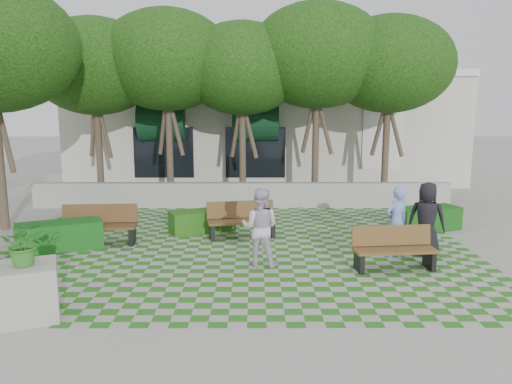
{
  "coord_description": "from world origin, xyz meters",
  "views": [
    {
      "loc": [
        0.46,
        -11.51,
        3.73
      ],
      "look_at": [
        0.5,
        1.5,
        1.4
      ],
      "focal_mm": 35.0,
      "sensor_mm": 36.0,
      "label": 1
    }
  ],
  "objects_px": {
    "planter_front": "(27,280)",
    "person_blue": "(397,222)",
    "bench_east": "(394,249)",
    "hedge_west": "(59,236)",
    "person_white": "(260,227)",
    "person_dark": "(427,219)",
    "hedge_midleft": "(202,221)",
    "bench_west": "(99,226)",
    "bench_mid": "(241,220)",
    "hedge_east": "(427,219)"
  },
  "relations": [
    {
      "from": "bench_mid",
      "to": "hedge_west",
      "type": "xyz_separation_m",
      "value": [
        -4.64,
        -1.21,
        -0.12
      ]
    },
    {
      "from": "hedge_west",
      "to": "planter_front",
      "type": "height_order",
      "value": "planter_front"
    },
    {
      "from": "bench_west",
      "to": "person_white",
      "type": "height_order",
      "value": "person_white"
    },
    {
      "from": "hedge_west",
      "to": "person_dark",
      "type": "xyz_separation_m",
      "value": [
        9.25,
        -0.47,
        0.55
      ]
    },
    {
      "from": "bench_east",
      "to": "hedge_west",
      "type": "bearing_deg",
      "value": 163.7
    },
    {
      "from": "bench_west",
      "to": "hedge_midleft",
      "type": "distance_m",
      "value": 2.92
    },
    {
      "from": "bench_east",
      "to": "person_white",
      "type": "height_order",
      "value": "person_white"
    },
    {
      "from": "planter_front",
      "to": "person_white",
      "type": "distance_m",
      "value": 5.0
    },
    {
      "from": "hedge_west",
      "to": "planter_front",
      "type": "xyz_separation_m",
      "value": [
        1.06,
        -4.15,
        0.34
      ]
    },
    {
      "from": "hedge_midleft",
      "to": "person_dark",
      "type": "bearing_deg",
      "value": -21.58
    },
    {
      "from": "hedge_west",
      "to": "person_dark",
      "type": "bearing_deg",
      "value": -2.92
    },
    {
      "from": "hedge_east",
      "to": "person_dark",
      "type": "bearing_deg",
      "value": -109.61
    },
    {
      "from": "hedge_midleft",
      "to": "planter_front",
      "type": "height_order",
      "value": "planter_front"
    },
    {
      "from": "bench_east",
      "to": "person_dark",
      "type": "relative_size",
      "value": 1.04
    },
    {
      "from": "hedge_west",
      "to": "person_white",
      "type": "xyz_separation_m",
      "value": [
        5.14,
        -1.26,
        0.55
      ]
    },
    {
      "from": "person_dark",
      "to": "hedge_midleft",
      "type": "bearing_deg",
      "value": 0.51
    },
    {
      "from": "hedge_west",
      "to": "person_white",
      "type": "height_order",
      "value": "person_white"
    },
    {
      "from": "bench_east",
      "to": "person_blue",
      "type": "relative_size",
      "value": 1.08
    },
    {
      "from": "bench_west",
      "to": "person_dark",
      "type": "relative_size",
      "value": 1.11
    },
    {
      "from": "person_dark",
      "to": "bench_mid",
      "type": "bearing_deg",
      "value": 2.02
    },
    {
      "from": "hedge_east",
      "to": "person_blue",
      "type": "distance_m",
      "value": 3.22
    },
    {
      "from": "hedge_east",
      "to": "hedge_west",
      "type": "xyz_separation_m",
      "value": [
        -10.14,
        -2.03,
        0.02
      ]
    },
    {
      "from": "hedge_midleft",
      "to": "person_blue",
      "type": "bearing_deg",
      "value": -26.44
    },
    {
      "from": "person_white",
      "to": "bench_west",
      "type": "bearing_deg",
      "value": -10.23
    },
    {
      "from": "bench_east",
      "to": "hedge_midleft",
      "type": "relative_size",
      "value": 1.04
    },
    {
      "from": "person_blue",
      "to": "person_white",
      "type": "distance_m",
      "value": 3.37
    },
    {
      "from": "hedge_midleft",
      "to": "person_white",
      "type": "relative_size",
      "value": 1.0
    },
    {
      "from": "bench_west",
      "to": "person_white",
      "type": "relative_size",
      "value": 1.11
    },
    {
      "from": "bench_west",
      "to": "person_white",
      "type": "distance_m",
      "value": 4.67
    },
    {
      "from": "hedge_west",
      "to": "bench_west",
      "type": "bearing_deg",
      "value": 32.3
    },
    {
      "from": "bench_east",
      "to": "hedge_east",
      "type": "relative_size",
      "value": 0.97
    },
    {
      "from": "hedge_west",
      "to": "hedge_midleft",
      "type": "bearing_deg",
      "value": 27.58
    },
    {
      "from": "hedge_east",
      "to": "person_blue",
      "type": "xyz_separation_m",
      "value": [
        -1.68,
        -2.69,
        0.54
      ]
    },
    {
      "from": "planter_front",
      "to": "person_dark",
      "type": "bearing_deg",
      "value": 24.19
    },
    {
      "from": "bench_west",
      "to": "person_blue",
      "type": "height_order",
      "value": "person_blue"
    },
    {
      "from": "hedge_midleft",
      "to": "person_dark",
      "type": "xyz_separation_m",
      "value": [
        5.78,
        -2.29,
        0.6
      ]
    },
    {
      "from": "bench_west",
      "to": "person_dark",
      "type": "height_order",
      "value": "person_dark"
    },
    {
      "from": "bench_east",
      "to": "hedge_midleft",
      "type": "height_order",
      "value": "bench_east"
    },
    {
      "from": "planter_front",
      "to": "person_dark",
      "type": "distance_m",
      "value": 8.98
    },
    {
      "from": "bench_mid",
      "to": "bench_west",
      "type": "xyz_separation_m",
      "value": [
        -3.79,
        -0.67,
        0.02
      ]
    },
    {
      "from": "hedge_midleft",
      "to": "person_blue",
      "type": "xyz_separation_m",
      "value": [
        4.98,
        -2.48,
        0.56
      ]
    },
    {
      "from": "planter_front",
      "to": "person_blue",
      "type": "xyz_separation_m",
      "value": [
        7.39,
        3.48,
        0.18
      ]
    },
    {
      "from": "hedge_east",
      "to": "hedge_midleft",
      "type": "relative_size",
      "value": 1.07
    },
    {
      "from": "bench_west",
      "to": "planter_front",
      "type": "distance_m",
      "value": 4.7
    },
    {
      "from": "planter_front",
      "to": "person_blue",
      "type": "bearing_deg",
      "value": 25.23
    },
    {
      "from": "planter_front",
      "to": "hedge_midleft",
      "type": "bearing_deg",
      "value": 68.0
    },
    {
      "from": "bench_mid",
      "to": "person_white",
      "type": "xyz_separation_m",
      "value": [
        0.5,
        -2.47,
        0.43
      ]
    },
    {
      "from": "person_blue",
      "to": "person_dark",
      "type": "xyz_separation_m",
      "value": [
        0.79,
        0.19,
        0.03
      ]
    },
    {
      "from": "hedge_west",
      "to": "person_dark",
      "type": "relative_size",
      "value": 1.13
    },
    {
      "from": "hedge_west",
      "to": "person_white",
      "type": "distance_m",
      "value": 5.32
    }
  ]
}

